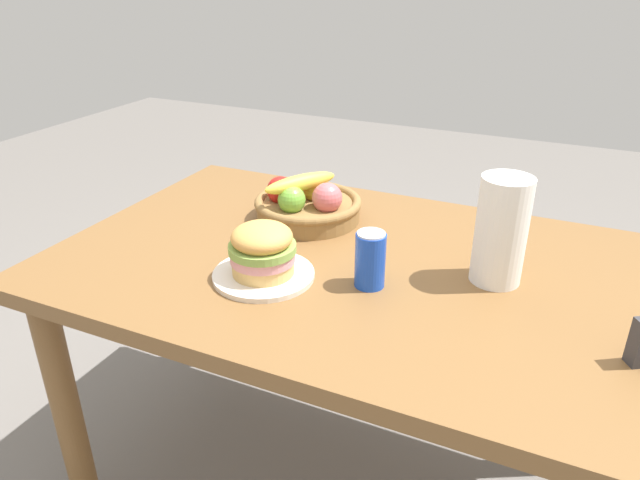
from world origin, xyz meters
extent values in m
cube|color=brown|center=(0.00, 0.00, 0.73)|extent=(1.40, 0.90, 0.04)
cylinder|color=brown|center=(-0.62, -0.37, 0.35)|extent=(0.07, 0.07, 0.71)
cylinder|color=brown|center=(-0.62, 0.37, 0.35)|extent=(0.07, 0.07, 0.71)
cylinder|color=brown|center=(0.62, 0.37, 0.35)|extent=(0.07, 0.07, 0.71)
cylinder|color=silver|center=(-0.14, -0.16, 0.76)|extent=(0.23, 0.23, 0.01)
cylinder|color=#DBAD60|center=(-0.14, -0.16, 0.78)|extent=(0.14, 0.14, 0.03)
cylinder|color=pink|center=(-0.14, -0.16, 0.80)|extent=(0.14, 0.14, 0.02)
cylinder|color=#84A84C|center=(-0.14, -0.16, 0.82)|extent=(0.15, 0.15, 0.02)
ellipsoid|color=#DF9F4D|center=(-0.14, -0.16, 0.85)|extent=(0.14, 0.14, 0.06)
cylinder|color=blue|center=(0.08, -0.10, 0.81)|extent=(0.07, 0.07, 0.12)
cylinder|color=silver|center=(0.08, -0.10, 0.87)|extent=(0.06, 0.06, 0.00)
cylinder|color=olive|center=(-0.19, 0.17, 0.78)|extent=(0.28, 0.28, 0.05)
torus|color=olive|center=(-0.19, 0.17, 0.80)|extent=(0.29, 0.29, 0.02)
sphere|color=#D16066|center=(-0.13, 0.15, 0.83)|extent=(0.08, 0.08, 0.08)
sphere|color=gold|center=(-0.19, 0.21, 0.83)|extent=(0.07, 0.07, 0.07)
sphere|color=red|center=(-0.27, 0.16, 0.83)|extent=(0.08, 0.08, 0.08)
sphere|color=#6BAD38|center=(-0.21, 0.11, 0.83)|extent=(0.07, 0.07, 0.07)
ellipsoid|color=yellow|center=(-0.21, 0.15, 0.86)|extent=(0.15, 0.21, 0.05)
cylinder|color=white|center=(0.33, 0.04, 0.87)|extent=(0.11, 0.11, 0.24)
camera|label=1|loc=(0.44, -1.14, 1.39)|focal=32.74mm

